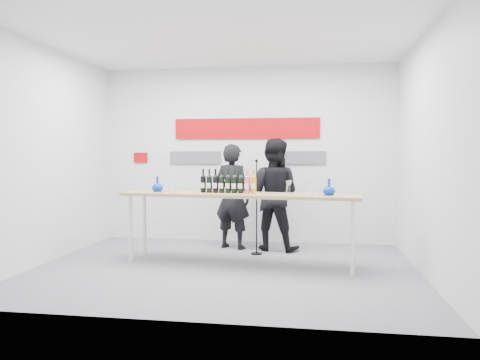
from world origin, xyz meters
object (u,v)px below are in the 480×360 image
Objects in this scene: tasting_table at (239,199)px; presenter_right at (273,194)px; presenter_left at (232,196)px; mic_stand at (257,225)px.

presenter_right is (0.38, 1.06, -0.03)m from tasting_table.
presenter_left is 1.17× the size of mic_stand.
tasting_table is 0.85m from mic_stand.
tasting_table is at bearing 82.55° from presenter_right.
mic_stand is at bearing 82.92° from tasting_table.
mic_stand is (0.16, 0.69, -0.46)m from tasting_table.
tasting_table is 2.30× the size of mic_stand.
presenter_left is at bearing 110.35° from tasting_table.
tasting_table is at bearing -101.66° from mic_stand.
tasting_table is 1.88× the size of presenter_right.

